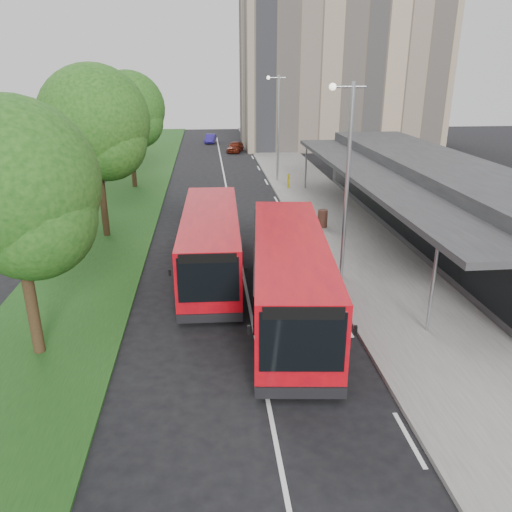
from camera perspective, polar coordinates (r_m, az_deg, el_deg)
The scene contains 18 objects.
ground at distance 19.57m, azimuth -0.82°, elevation -5.42°, with size 120.00×120.00×0.00m, color black.
pavement at distance 39.20m, azimuth 5.49°, elevation 7.99°, with size 5.00×80.00×0.15m, color slate.
grass_verge at distance 38.88m, azimuth -13.83°, elevation 7.35°, with size 5.00×80.00×0.10m, color #183E14.
lane_centre_line at distance 33.67m, azimuth -3.01°, elevation 5.83°, with size 0.12×70.00×0.01m, color silver.
kerb_dashes at distance 37.82m, azimuth 1.72°, elevation 7.51°, with size 0.12×56.00×0.01m.
office_block at distance 61.50m, azimuth 9.51°, elevation 20.76°, with size 22.00×12.00×18.00m, color tan.
station_building at distance 29.09m, azimuth 19.68°, elevation 6.41°, with size 7.70×26.00×4.00m.
tree_near at distance 15.97m, azimuth -26.04°, elevation 6.21°, with size 5.00×5.00×8.03m.
tree_mid at distance 27.30m, azimuth -17.90°, elevation 13.73°, with size 5.55×5.55×8.92m.
tree_far at distance 39.10m, azimuth -14.35°, elevation 15.53°, with size 5.32×5.32×8.55m.
lamp_post_near at distance 20.67m, azimuth 10.22°, elevation 9.50°, with size 1.44×0.28×8.00m.
lamp_post_far at distance 40.10m, azimuth 2.43°, elevation 15.08°, with size 1.44×0.28×8.00m.
bus_main at distance 18.03m, azimuth 3.89°, elevation -2.46°, with size 3.73×10.78×3.00m.
bus_second at distance 21.86m, azimuth -5.18°, elevation 1.45°, with size 2.84×10.01×2.81m.
litter_bin at distance 28.53m, azimuth 7.62°, elevation 4.27°, with size 0.55×0.55×0.99m, color #3D2119.
bollard at distance 37.96m, azimuth 3.75°, elevation 8.56°, with size 0.17×0.17×1.06m, color #FFEA0D.
car_near at distance 55.85m, azimuth -2.40°, elevation 12.37°, with size 1.36×3.38×1.15m, color #601B0D.
car_far at distance 63.13m, azimuth -5.21°, elevation 13.22°, with size 1.11×3.19×1.05m, color navy.
Camera 1 is at (-1.46, -17.52, 8.60)m, focal length 35.00 mm.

